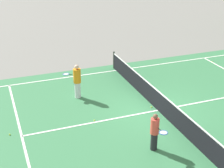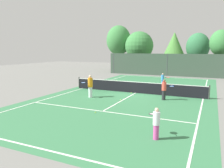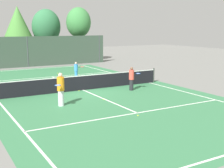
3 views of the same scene
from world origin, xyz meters
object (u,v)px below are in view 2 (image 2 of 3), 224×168
at_px(tennis_ball_5, 116,80).
at_px(tennis_ball_6, 166,82).
at_px(player_2, 90,86).
at_px(tennis_ball_1, 179,92).
at_px(tennis_ball_0, 131,93).
at_px(tennis_ball_2, 121,100).
at_px(tennis_ball_4, 95,112).
at_px(player_0, 163,80).
at_px(tennis_ball_3, 178,89).
at_px(player_3, 164,89).
at_px(player_1, 156,123).

distance_m(tennis_ball_5, tennis_ball_6, 5.92).
height_order(player_2, tennis_ball_1, player_2).
distance_m(player_2, tennis_ball_0, 3.96).
xyz_separation_m(tennis_ball_2, tennis_ball_4, (-0.14, -3.69, 0.00)).
height_order(tennis_ball_4, tennis_ball_6, same).
bearing_deg(tennis_ball_1, player_0, 127.22).
relative_size(tennis_ball_0, tennis_ball_6, 1.00).
bearing_deg(player_2, tennis_ball_3, 48.91).
height_order(player_2, tennis_ball_0, player_2).
xyz_separation_m(player_3, tennis_ball_3, (0.35, 5.19, -0.78)).
bearing_deg(player_3, tennis_ball_6, 100.32).
bearing_deg(player_2, tennis_ball_6, 71.11).
relative_size(tennis_ball_3, tennis_ball_4, 1.00).
bearing_deg(player_1, tennis_ball_0, 115.74).
height_order(player_2, tennis_ball_6, player_2).
height_order(tennis_ball_5, tennis_ball_6, same).
bearing_deg(tennis_ball_1, player_2, -140.85).
distance_m(player_0, player_1, 13.88).
bearing_deg(tennis_ball_6, player_2, -108.89).
relative_size(player_0, tennis_ball_6, 20.84).
bearing_deg(tennis_ball_2, tennis_ball_0, 94.55).
height_order(player_2, tennis_ball_5, player_2).
distance_m(tennis_ball_2, tennis_ball_4, 3.70).
xyz_separation_m(player_0, tennis_ball_0, (-1.78, -4.59, -0.68)).
xyz_separation_m(tennis_ball_0, tennis_ball_3, (3.51, 3.70, 0.00)).
bearing_deg(player_1, tennis_ball_5, 118.99).
height_order(tennis_ball_4, tennis_ball_5, same).
xyz_separation_m(player_0, tennis_ball_5, (-6.11, 2.04, -0.68)).
height_order(tennis_ball_3, tennis_ball_5, same).
distance_m(player_1, tennis_ball_6, 17.37).
distance_m(tennis_ball_4, tennis_ball_6, 14.80).
xyz_separation_m(player_1, tennis_ball_3, (-0.86, 12.75, -0.69)).
bearing_deg(tennis_ball_4, player_0, 81.50).
height_order(tennis_ball_1, tennis_ball_4, same).
height_order(tennis_ball_3, tennis_ball_6, same).
bearing_deg(tennis_ball_1, player_1, -86.95).
bearing_deg(player_1, tennis_ball_3, 93.85).
bearing_deg(tennis_ball_6, player_0, -84.03).
bearing_deg(player_3, tennis_ball_3, 86.16).
xyz_separation_m(player_3, tennis_ball_4, (-3.06, -5.20, -0.78)).
relative_size(player_2, tennis_ball_1, 27.15).
distance_m(player_3, tennis_ball_1, 3.59).
relative_size(player_0, tennis_ball_4, 20.84).
height_order(tennis_ball_1, tennis_ball_2, same).
bearing_deg(tennis_ball_0, tennis_ball_6, 79.98).
bearing_deg(tennis_ball_0, player_2, -127.94).
distance_m(player_3, tennis_ball_3, 5.26).
bearing_deg(tennis_ball_3, player_3, -93.84).
bearing_deg(player_2, player_1, -41.70).
relative_size(player_3, tennis_ball_5, 23.83).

